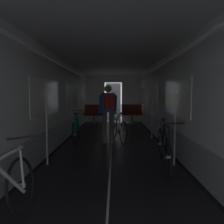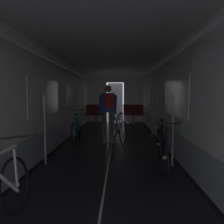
# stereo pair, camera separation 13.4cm
# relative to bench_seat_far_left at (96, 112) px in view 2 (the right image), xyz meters

# --- Properties ---
(train_car_shell) EXTENTS (3.14, 12.34, 2.57)m
(train_car_shell) POSITION_rel_bench_seat_far_left_xyz_m (0.90, -4.47, 1.13)
(train_car_shell) COLOR black
(train_car_shell) RESTS_ON ground
(bench_seat_far_left) EXTENTS (0.98, 0.51, 0.95)m
(bench_seat_far_left) POSITION_rel_bench_seat_far_left_xyz_m (0.00, 0.00, 0.00)
(bench_seat_far_left) COLOR gray
(bench_seat_far_left) RESTS_ON ground
(bench_seat_far_right) EXTENTS (0.98, 0.51, 0.95)m
(bench_seat_far_right) POSITION_rel_bench_seat_far_left_xyz_m (1.80, 0.00, 0.00)
(bench_seat_far_right) COLOR gray
(bench_seat_far_right) RESTS_ON ground
(bicycle_teal) EXTENTS (0.44, 1.69, 0.95)m
(bicycle_teal) POSITION_rel_bench_seat_far_left_xyz_m (-0.14, -4.01, -0.18)
(bicycle_teal) COLOR black
(bicycle_teal) RESTS_ON ground
(bicycle_black) EXTENTS (0.44, 1.69, 0.94)m
(bicycle_black) POSITION_rel_bench_seat_far_left_xyz_m (1.95, -6.05, -0.18)
(bicycle_black) COLOR black
(bicycle_black) RESTS_ON ground
(person_cyclist_aisle) EXTENTS (0.56, 0.45, 1.69)m
(person_cyclist_aisle) POSITION_rel_bench_seat_far_left_xyz_m (0.80, -4.01, 0.45)
(person_cyclist_aisle) COLOR brown
(person_cyclist_aisle) RESTS_ON ground
(bicycle_silver_in_aisle) EXTENTS (0.62, 1.65, 0.94)m
(bicycle_silver_in_aisle) POSITION_rel_bench_seat_far_left_xyz_m (1.10, -3.75, -0.18)
(bicycle_silver_in_aisle) COLOR black
(bicycle_silver_in_aisle) RESTS_ON ground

